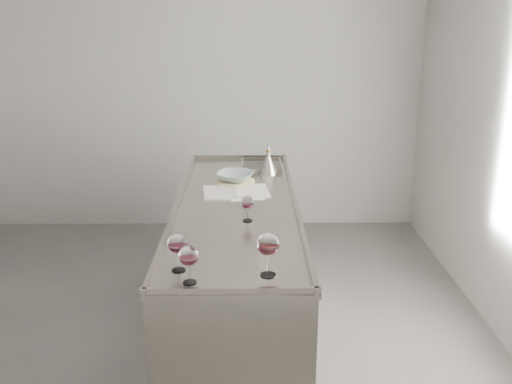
{
  "coord_description": "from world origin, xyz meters",
  "views": [
    {
      "loc": [
        0.58,
        -3.07,
        2.07
      ],
      "look_at": [
        0.62,
        0.31,
        1.02
      ],
      "focal_mm": 40.0,
      "sensor_mm": 36.0,
      "label": 1
    }
  ],
  "objects_px": {
    "notebook": "(236,192)",
    "wine_glass_small": "(247,203)",
    "wine_glass_left": "(178,244)",
    "wine_glass_right": "(268,245)",
    "counter": "(237,273)",
    "wine_funnel": "(268,165)",
    "wine_glass_middle": "(189,257)",
    "ceramic_bowl": "(235,176)"
  },
  "relations": [
    {
      "from": "notebook",
      "to": "wine_glass_small",
      "type": "bearing_deg",
      "value": -87.83
    },
    {
      "from": "wine_glass_left",
      "to": "wine_glass_right",
      "type": "bearing_deg",
      "value": -8.01
    },
    {
      "from": "wine_glass_right",
      "to": "wine_glass_small",
      "type": "relative_size",
      "value": 1.4
    },
    {
      "from": "wine_glass_right",
      "to": "wine_glass_small",
      "type": "bearing_deg",
      "value": 97.54
    },
    {
      "from": "counter",
      "to": "wine_funnel",
      "type": "xyz_separation_m",
      "value": [
        0.22,
        0.73,
        0.54
      ]
    },
    {
      "from": "wine_glass_left",
      "to": "wine_glass_middle",
      "type": "distance_m",
      "value": 0.14
    },
    {
      "from": "counter",
      "to": "ceramic_bowl",
      "type": "distance_m",
      "value": 0.7
    },
    {
      "from": "wine_glass_left",
      "to": "wine_glass_right",
      "type": "distance_m",
      "value": 0.42
    },
    {
      "from": "counter",
      "to": "wine_glass_right",
      "type": "xyz_separation_m",
      "value": [
        0.16,
        -1.01,
        0.62
      ]
    },
    {
      "from": "wine_glass_left",
      "to": "ceramic_bowl",
      "type": "xyz_separation_m",
      "value": [
        0.23,
        1.42,
        -0.08
      ]
    },
    {
      "from": "wine_glass_middle",
      "to": "ceramic_bowl",
      "type": "relative_size",
      "value": 0.7
    },
    {
      "from": "counter",
      "to": "wine_glass_middle",
      "type": "bearing_deg",
      "value": -99.67
    },
    {
      "from": "wine_glass_left",
      "to": "wine_funnel",
      "type": "height_order",
      "value": "wine_funnel"
    },
    {
      "from": "wine_glass_right",
      "to": "wine_funnel",
      "type": "relative_size",
      "value": 0.93
    },
    {
      "from": "wine_glass_middle",
      "to": "wine_funnel",
      "type": "bearing_deg",
      "value": 77.34
    },
    {
      "from": "ceramic_bowl",
      "to": "counter",
      "type": "bearing_deg",
      "value": -87.91
    },
    {
      "from": "wine_glass_right",
      "to": "wine_glass_middle",
      "type": "bearing_deg",
      "value": -168.66
    },
    {
      "from": "wine_glass_left",
      "to": "wine_funnel",
      "type": "xyz_separation_m",
      "value": [
        0.47,
        1.68,
        -0.06
      ]
    },
    {
      "from": "wine_glass_small",
      "to": "ceramic_bowl",
      "type": "bearing_deg",
      "value": 96.47
    },
    {
      "from": "counter",
      "to": "wine_glass_left",
      "type": "xyz_separation_m",
      "value": [
        -0.25,
        -0.95,
        0.6
      ]
    },
    {
      "from": "notebook",
      "to": "ceramic_bowl",
      "type": "xyz_separation_m",
      "value": [
        -0.01,
        0.21,
        0.04
      ]
    },
    {
      "from": "wine_glass_right",
      "to": "ceramic_bowl",
      "type": "xyz_separation_m",
      "value": [
        -0.18,
        1.48,
        -0.1
      ]
    },
    {
      "from": "counter",
      "to": "wine_glass_middle",
      "type": "height_order",
      "value": "wine_glass_middle"
    },
    {
      "from": "notebook",
      "to": "ceramic_bowl",
      "type": "distance_m",
      "value": 0.22
    },
    {
      "from": "wine_glass_middle",
      "to": "wine_glass_small",
      "type": "relative_size",
      "value": 1.18
    },
    {
      "from": "wine_glass_small",
      "to": "notebook",
      "type": "height_order",
      "value": "wine_glass_small"
    },
    {
      "from": "wine_glass_right",
      "to": "wine_funnel",
      "type": "bearing_deg",
      "value": 88.09
    },
    {
      "from": "wine_glass_small",
      "to": "wine_glass_middle",
      "type": "bearing_deg",
      "value": -107.81
    },
    {
      "from": "counter",
      "to": "ceramic_bowl",
      "type": "xyz_separation_m",
      "value": [
        -0.02,
        0.47,
        0.52
      ]
    },
    {
      "from": "counter",
      "to": "wine_glass_small",
      "type": "relative_size",
      "value": 16.26
    },
    {
      "from": "ceramic_bowl",
      "to": "notebook",
      "type": "bearing_deg",
      "value": -87.63
    },
    {
      "from": "notebook",
      "to": "wine_funnel",
      "type": "xyz_separation_m",
      "value": [
        0.23,
        0.47,
        0.06
      ]
    },
    {
      "from": "wine_glass_middle",
      "to": "wine_funnel",
      "type": "height_order",
      "value": "wine_funnel"
    },
    {
      "from": "counter",
      "to": "wine_glass_middle",
      "type": "xyz_separation_m",
      "value": [
        -0.18,
        -1.08,
        0.59
      ]
    },
    {
      "from": "wine_glass_left",
      "to": "wine_funnel",
      "type": "distance_m",
      "value": 1.75
    },
    {
      "from": "wine_glass_small",
      "to": "notebook",
      "type": "relative_size",
      "value": 0.33
    },
    {
      "from": "ceramic_bowl",
      "to": "wine_glass_left",
      "type": "bearing_deg",
      "value": -99.21
    },
    {
      "from": "wine_glass_left",
      "to": "wine_glass_small",
      "type": "xyz_separation_m",
      "value": [
        0.32,
        0.66,
        -0.02
      ]
    },
    {
      "from": "wine_glass_middle",
      "to": "notebook",
      "type": "xyz_separation_m",
      "value": [
        0.18,
        1.34,
        -0.12
      ]
    },
    {
      "from": "wine_glass_right",
      "to": "wine_glass_left",
      "type": "bearing_deg",
      "value": 171.99
    },
    {
      "from": "wine_glass_left",
      "to": "wine_glass_middle",
      "type": "bearing_deg",
      "value": -63.51
    },
    {
      "from": "counter",
      "to": "wine_funnel",
      "type": "distance_m",
      "value": 0.93
    }
  ]
}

